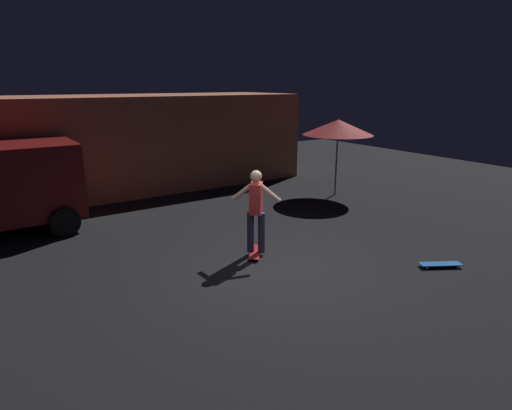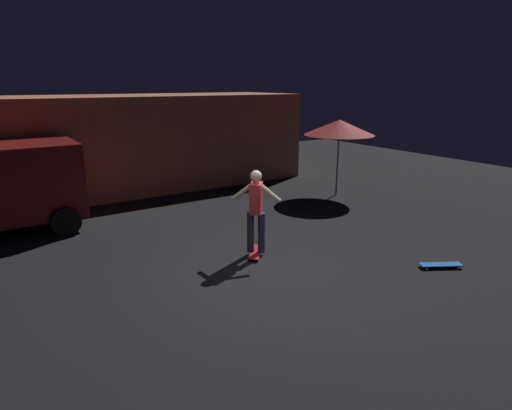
# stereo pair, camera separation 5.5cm
# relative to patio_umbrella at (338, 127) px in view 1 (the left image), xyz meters

# --- Properties ---
(ground_plane) EXTENTS (28.00, 28.00, 0.00)m
(ground_plane) POSITION_rel_patio_umbrella_xyz_m (-4.90, -3.54, -2.07)
(ground_plane) COLOR black
(low_building) EXTENTS (10.17, 3.53, 2.97)m
(low_building) POSITION_rel_patio_umbrella_xyz_m (-4.32, 4.58, -0.59)
(low_building) COLOR #B76B4C
(low_building) RESTS_ON ground_plane
(patio_umbrella) EXTENTS (2.10, 2.10, 2.30)m
(patio_umbrella) POSITION_rel_patio_umbrella_xyz_m (0.00, 0.00, 0.00)
(patio_umbrella) COLOR slate
(patio_umbrella) RESTS_ON ground_plane
(skateboard_ridden) EXTENTS (0.67, 0.71, 0.07)m
(skateboard_ridden) POSITION_rel_patio_umbrella_xyz_m (-4.74, -2.69, -2.02)
(skateboard_ridden) COLOR #AD1E23
(skateboard_ridden) RESTS_ON ground_plane
(skateboard_spare) EXTENTS (0.78, 0.56, 0.07)m
(skateboard_spare) POSITION_rel_patio_umbrella_xyz_m (-2.17, -5.12, -2.02)
(skateboard_spare) COLOR #1959B2
(skateboard_spare) RESTS_ON ground_plane
(skater) EXTENTS (0.79, 0.72, 1.67)m
(skater) POSITION_rel_patio_umbrella_xyz_m (-4.74, -2.69, -1.04)
(skater) COLOR #382D4C
(skater) RESTS_ON skateboard_ridden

